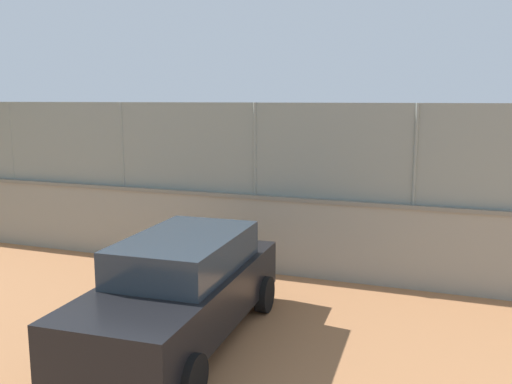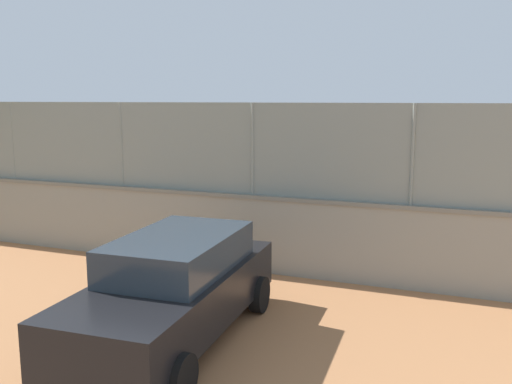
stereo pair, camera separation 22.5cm
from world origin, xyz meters
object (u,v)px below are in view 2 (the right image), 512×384
Objects in this scene: sports_ball at (143,234)px; courtside_bench at (280,228)px; player_foreground_swinging at (165,194)px; player_crossing_court at (447,192)px; parked_car_black at (175,287)px.

courtside_bench is at bearing -174.32° from sports_ball.
player_crossing_court is (-7.60, -2.59, 0.10)m from player_foreground_swinging.
courtside_bench reaches higher than sports_ball.
player_crossing_court is 0.37× the size of parked_car_black.
courtside_bench is at bearing -87.12° from parked_car_black.
sports_ball is at bearing 5.68° from courtside_bench.
courtside_bench is (-3.86, 1.08, -0.45)m from player_foreground_swinging.
player_foreground_swinging reaches higher than sports_ball.
sports_ball is at bearing 95.76° from player_foreground_swinging.
player_crossing_court reaches higher than player_foreground_swinging.
player_foreground_swinging is at bearing 18.80° from player_crossing_court.
parked_car_black is (-4.15, 6.78, -0.08)m from player_foreground_swinging.
courtside_bench is (3.74, 3.67, -0.55)m from player_crossing_court.
sports_ball is (-0.15, 1.45, -0.85)m from player_foreground_swinging.
player_crossing_court reaches higher than sports_ball.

